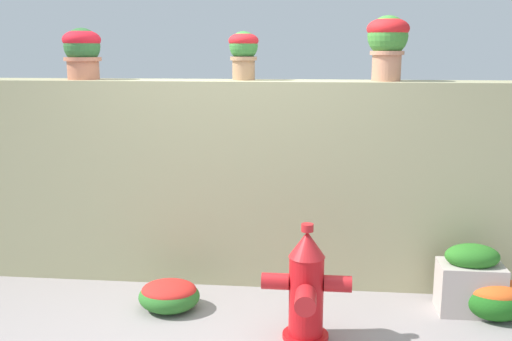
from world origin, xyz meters
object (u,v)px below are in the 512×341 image
(potted_plant_1, at_px, (82,50))
(planter_box, at_px, (470,280))
(flower_bush_left, at_px, (495,296))
(flower_bush_right, at_px, (169,294))
(potted_plant_2, at_px, (244,50))
(fire_hydrant, at_px, (306,288))
(potted_plant_3, at_px, (388,40))

(potted_plant_1, relative_size, planter_box, 0.79)
(potted_plant_1, height_order, flower_bush_left, potted_plant_1)
(potted_plant_1, xyz_separation_m, flower_bush_right, (0.84, -0.69, -1.77))
(potted_plant_2, xyz_separation_m, planter_box, (1.73, -0.54, -1.64))
(potted_plant_1, bearing_deg, fire_hydrant, -29.33)
(potted_plant_2, distance_m, potted_plant_3, 1.12)
(fire_hydrant, bearing_deg, potted_plant_3, 61.33)
(potted_plant_3, relative_size, flower_bush_left, 1.08)
(potted_plant_1, height_order, fire_hydrant, potted_plant_1)
(fire_hydrant, distance_m, flower_bush_right, 1.10)
(potted_plant_3, bearing_deg, potted_plant_2, 177.97)
(flower_bush_left, bearing_deg, potted_plant_2, 162.32)
(potted_plant_3, bearing_deg, potted_plant_1, -179.95)
(fire_hydrant, xyz_separation_m, flower_bush_left, (1.35, 0.48, -0.21))
(potted_plant_2, bearing_deg, fire_hydrant, -63.33)
(potted_plant_3, xyz_separation_m, fire_hydrant, (-0.57, -1.04, -1.60))
(potted_plant_2, height_order, flower_bush_left, potted_plant_2)
(potted_plant_3, bearing_deg, flower_bush_right, -156.49)
(fire_hydrant, height_order, planter_box, fire_hydrant)
(flower_bush_right, bearing_deg, potted_plant_3, 23.51)
(flower_bush_left, relative_size, flower_bush_right, 1.01)
(flower_bush_right, bearing_deg, planter_box, 4.80)
(potted_plant_2, relative_size, flower_bush_right, 0.84)
(potted_plant_2, distance_m, flower_bush_left, 2.63)
(potted_plant_2, bearing_deg, planter_box, -17.51)
(fire_hydrant, bearing_deg, flower_bush_right, 160.80)
(fire_hydrant, xyz_separation_m, planter_box, (1.18, 0.54, -0.11))
(potted_plant_3, relative_size, flower_bush_right, 1.09)
(flower_bush_left, bearing_deg, potted_plant_3, 144.03)
(potted_plant_3, height_order, fire_hydrant, potted_plant_3)
(potted_plant_3, height_order, flower_bush_right, potted_plant_3)
(potted_plant_3, distance_m, flower_bush_left, 2.05)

